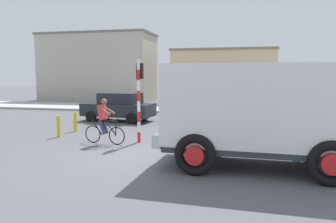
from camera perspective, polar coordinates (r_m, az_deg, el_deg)
ground_plane at (r=10.54m, az=-4.68°, el=-7.94°), size 120.00×120.00×0.00m
sidewalk_far at (r=24.27m, az=5.71°, el=0.39°), size 80.00×5.00×0.16m
truck_foreground at (r=9.51m, az=15.62°, el=0.50°), size 5.50×2.98×2.90m
cyclist at (r=12.60m, az=-11.06°, el=-1.67°), size 1.72×0.53×1.72m
traffic_light_pole at (r=12.65m, az=-5.03°, el=3.93°), size 0.24×0.43×3.20m
car_red_near at (r=18.71m, az=-8.56°, el=0.83°), size 4.16×2.20×1.60m
pedestrian_near_kerb at (r=18.60m, az=0.29°, el=0.96°), size 0.34×0.22×1.62m
bollard_near at (r=14.51m, az=-18.49°, el=-2.48°), size 0.14×0.14×0.90m
bollard_far at (r=15.70m, az=-15.81°, el=-1.74°), size 0.14×0.14×0.90m
building_corner_left at (r=34.11m, az=-11.97°, el=7.49°), size 11.22×5.11×6.67m
building_mid_block at (r=30.39m, az=9.64°, el=5.97°), size 9.00×5.28×4.85m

